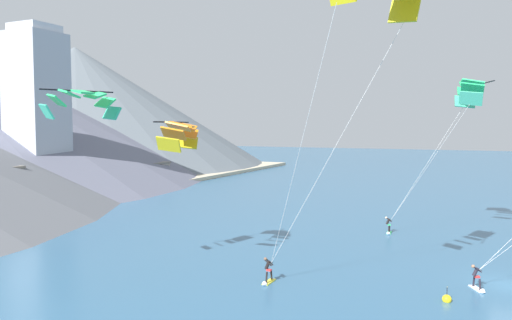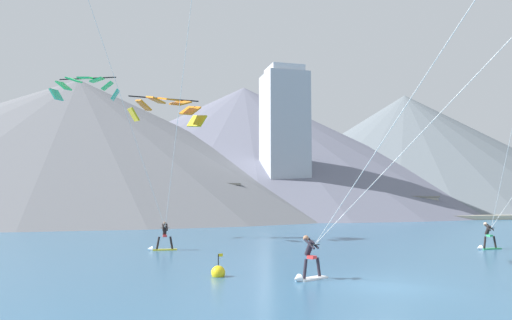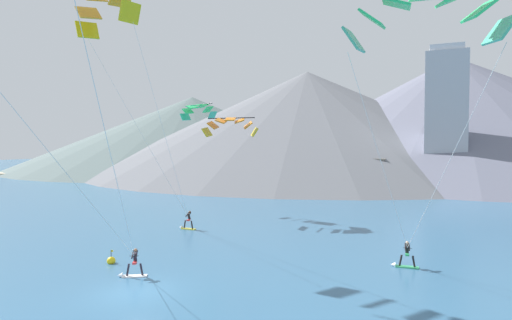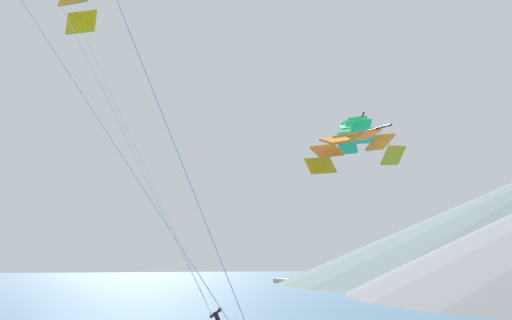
% 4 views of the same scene
% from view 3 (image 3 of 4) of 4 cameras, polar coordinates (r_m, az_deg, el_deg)
% --- Properties ---
extents(ground_plane, '(400.00, 400.00, 0.00)m').
position_cam_3_polar(ground_plane, '(23.46, -16.88, -17.64)').
color(ground_plane, '#336084').
extents(kitesurfer_near_lead, '(1.72, 1.19, 1.72)m').
position_cam_3_polar(kitesurfer_near_lead, '(25.94, -17.40, -14.53)').
color(kitesurfer_near_lead, white).
rests_on(kitesurfer_near_lead, ground).
extents(kitesurfer_near_trail, '(1.77, 0.69, 1.72)m').
position_cam_3_polar(kitesurfer_near_trail, '(28.32, 20.34, -13.14)').
color(kitesurfer_near_trail, '#33B266').
rests_on(kitesurfer_near_trail, ground).
extents(kitesurfer_mid_center, '(1.75, 0.65, 1.78)m').
position_cam_3_polar(kitesurfer_mid_center, '(38.68, -9.86, -8.88)').
color(kitesurfer_mid_center, yellow).
rests_on(kitesurfer_mid_center, ground).
extents(parafoil_kite_near_trail, '(7.44, 8.95, 13.68)m').
position_cam_3_polar(parafoil_kite_near_trail, '(21.16, 22.93, 18.55)').
color(parafoil_kite_near_trail, '#40B58C').
extents(parafoil_kite_mid_center, '(7.42, 9.36, 18.69)m').
position_cam_3_polar(parafoil_kite_mid_center, '(35.09, -20.89, 19.89)').
color(parafoil_kite_mid_center, gold).
extents(parafoil_kite_distant_high_outer, '(5.51, 2.66, 2.01)m').
position_cam_3_polar(parafoil_kite_distant_high_outer, '(50.35, -8.31, 7.10)').
color(parafoil_kite_distant_high_outer, '#31C197').
extents(parafoil_kite_distant_low_drift, '(6.19, 3.57, 2.24)m').
position_cam_3_polar(parafoil_kite_distant_low_drift, '(44.13, -3.66, 5.04)').
color(parafoil_kite_distant_low_drift, gold).
extents(race_marker_buoy, '(0.56, 0.56, 1.02)m').
position_cam_3_polar(race_marker_buoy, '(29.22, -19.99, -13.38)').
color(race_marker_buoy, yellow).
rests_on(race_marker_buoy, ground).
extents(shoreline_strip, '(180.00, 10.00, 0.70)m').
position_cam_3_polar(shoreline_strip, '(75.42, 11.88, -3.70)').
color(shoreline_strip, beige).
rests_on(shoreline_strip, ground).
extents(shore_building_promenade_mid, '(6.97, 4.64, 4.01)m').
position_cam_3_polar(shore_building_promenade_mid, '(78.11, 27.30, -2.46)').
color(shore_building_promenade_mid, silver).
rests_on(shore_building_promenade_mid, ground).
extents(shore_building_quay_east, '(6.30, 4.90, 4.92)m').
position_cam_3_polar(shore_building_quay_east, '(91.54, -9.91, -1.34)').
color(shore_building_quay_east, '#A89E8E').
rests_on(shore_building_quay_east, ground).
extents(shore_building_old_town, '(10.21, 7.13, 5.62)m').
position_cam_3_polar(shore_building_old_town, '(76.30, 14.34, -1.79)').
color(shore_building_old_town, beige).
rests_on(shore_building_old_town, ground).
extents(highrise_tower, '(7.00, 7.00, 25.74)m').
position_cam_3_polar(highrise_tower, '(80.63, 25.41, 5.28)').
color(highrise_tower, '#A8ADB7').
rests_on(highrise_tower, ground).
extents(mountain_peak_west_ridge, '(125.62, 125.62, 32.85)m').
position_cam_3_polar(mountain_peak_west_ridge, '(127.24, 26.40, 5.71)').
color(mountain_peak_west_ridge, slate).
rests_on(mountain_peak_west_ridge, ground).
extents(mountain_peak_central_summit, '(117.33, 117.33, 24.85)m').
position_cam_3_polar(mountain_peak_central_summit, '(142.14, -9.07, 3.88)').
color(mountain_peak_central_summit, slate).
rests_on(mountain_peak_central_summit, ground).
extents(mountain_peak_east_shoulder, '(127.54, 127.54, 30.09)m').
position_cam_3_polar(mountain_peak_east_shoulder, '(121.92, 7.29, 5.43)').
color(mountain_peak_east_shoulder, slate).
rests_on(mountain_peak_east_shoulder, ground).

